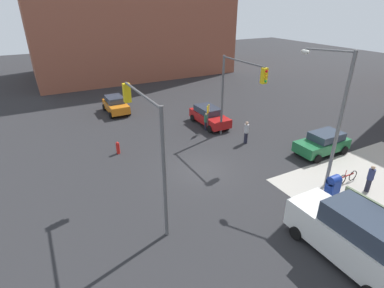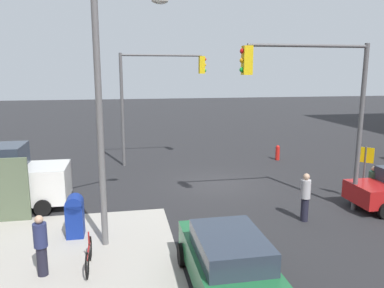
% 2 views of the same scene
% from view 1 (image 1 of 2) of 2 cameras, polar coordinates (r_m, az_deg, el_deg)
% --- Properties ---
extents(ground_plane, '(120.00, 120.00, 0.00)m').
position_cam_1_polar(ground_plane, '(20.08, 1.78, -4.96)').
color(ground_plane, '#28282B').
extents(traffic_signal_nw_corner, '(5.01, 0.36, 6.50)m').
position_cam_1_polar(traffic_signal_nw_corner, '(22.68, 8.64, 11.00)').
color(traffic_signal_nw_corner, '#59595B').
rests_on(traffic_signal_nw_corner, ground).
extents(traffic_signal_se_corner, '(5.03, 0.36, 6.50)m').
position_cam_1_polar(traffic_signal_se_corner, '(14.18, -8.55, 2.04)').
color(traffic_signal_se_corner, '#59595B').
rests_on(traffic_signal_se_corner, ground).
extents(street_lamp_corner, '(2.39, 1.59, 8.00)m').
position_cam_1_polar(street_lamp_corner, '(18.35, 25.53, 5.60)').
color(street_lamp_corner, slate).
rests_on(street_lamp_corner, ground).
extents(warning_sign_two_way, '(0.48, 0.48, 2.40)m').
position_cam_1_polar(warning_sign_two_way, '(25.34, 3.07, 5.79)').
color(warning_sign_two_way, '#4C4C4C').
rests_on(warning_sign_two_way, ground).
extents(mailbox_blue, '(0.56, 0.64, 1.43)m').
position_cam_1_polar(mailbox_blue, '(18.82, 25.26, -7.27)').
color(mailbox_blue, navy).
rests_on(mailbox_blue, ground).
extents(fire_hydrant, '(0.26, 0.26, 0.94)m').
position_cam_1_polar(fire_hydrant, '(22.63, -13.94, -0.66)').
color(fire_hydrant, red).
rests_on(fire_hydrant, ground).
extents(hatchback_red, '(4.49, 2.02, 1.62)m').
position_cam_1_polar(hatchback_red, '(27.15, 3.28, 5.37)').
color(hatchback_red, '#B21919').
rests_on(hatchback_red, ground).
extents(hatchback_green, '(2.02, 4.11, 1.62)m').
position_cam_1_polar(hatchback_green, '(23.85, 23.65, 0.20)').
color(hatchback_green, '#1E6638').
rests_on(hatchback_green, ground).
extents(hatchback_orange, '(3.88, 2.02, 1.62)m').
position_cam_1_polar(hatchback_orange, '(31.15, -14.36, 7.28)').
color(hatchback_orange, orange).
rests_on(hatchback_orange, ground).
extents(van_white_delivery, '(5.40, 2.32, 2.62)m').
position_cam_1_polar(van_white_delivery, '(14.80, 28.21, -15.11)').
color(van_white_delivery, white).
rests_on(van_white_delivery, ground).
extents(pedestrian_crossing, '(0.36, 0.36, 1.55)m').
position_cam_1_polar(pedestrian_crossing, '(25.98, 2.69, 4.33)').
color(pedestrian_crossing, '#2D664C').
rests_on(pedestrian_crossing, ground).
extents(pedestrian_waiting, '(0.36, 0.36, 1.82)m').
position_cam_1_polar(pedestrian_waiting, '(23.80, 10.30, 2.28)').
color(pedestrian_waiting, '#B2B2B7').
rests_on(pedestrian_waiting, ground).
extents(pedestrian_walking_north, '(0.36, 0.36, 1.73)m').
position_cam_1_polar(pedestrian_walking_north, '(20.33, 30.81, -5.63)').
color(pedestrian_walking_north, navy).
rests_on(pedestrian_walking_north, ground).
extents(bicycle_leaning_on_fence, '(0.05, 1.75, 0.97)m').
position_cam_1_polar(bicycle_leaning_on_fence, '(20.93, 27.49, -5.70)').
color(bicycle_leaning_on_fence, black).
rests_on(bicycle_leaning_on_fence, ground).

